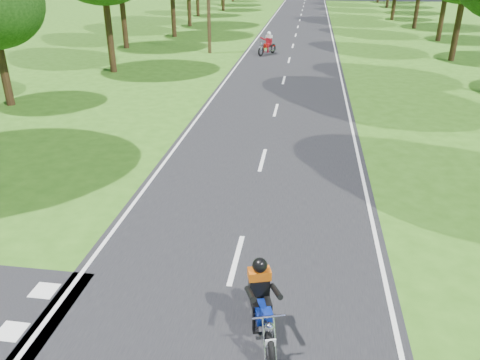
# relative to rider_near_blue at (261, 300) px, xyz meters

# --- Properties ---
(ground) EXTENTS (160.00, 160.00, 0.00)m
(ground) POSITION_rel_rider_near_blue_xyz_m (-0.81, 0.26, -0.78)
(ground) COLOR #2E5A14
(ground) RESTS_ON ground
(main_road) EXTENTS (7.00, 140.00, 0.02)m
(main_road) POSITION_rel_rider_near_blue_xyz_m (-0.81, 50.26, -0.77)
(main_road) COLOR black
(main_road) RESTS_ON ground
(road_markings) EXTENTS (7.40, 140.00, 0.01)m
(road_markings) POSITION_rel_rider_near_blue_xyz_m (-0.94, 48.39, -0.75)
(road_markings) COLOR silver
(road_markings) RESTS_ON main_road
(rider_near_blue) EXTENTS (1.11, 1.92, 1.52)m
(rider_near_blue) POSITION_rel_rider_near_blue_xyz_m (0.00, 0.00, 0.00)
(rider_near_blue) COLOR navy
(rider_near_blue) RESTS_ON main_road
(rider_far_red) EXTENTS (1.47, 2.02, 1.62)m
(rider_far_red) POSITION_rel_rider_near_blue_xyz_m (-2.52, 28.13, 0.05)
(rider_far_red) COLOR #B4140D
(rider_far_red) RESTS_ON main_road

